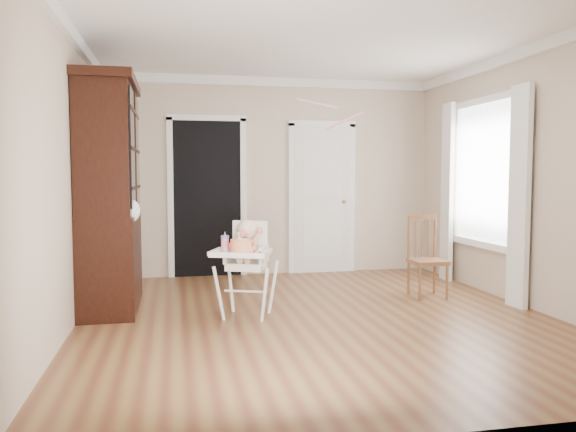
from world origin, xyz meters
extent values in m
plane|color=brown|center=(0.00, 0.00, 0.00)|extent=(5.00, 5.00, 0.00)
plane|color=white|center=(0.00, 0.00, 2.70)|extent=(5.00, 5.00, 0.00)
plane|color=#C4B099|center=(0.00, 2.50, 1.35)|extent=(4.50, 0.00, 4.50)
plane|color=#C4B099|center=(-2.25, 0.00, 1.35)|extent=(0.00, 5.00, 5.00)
plane|color=#C4B099|center=(2.25, 0.00, 1.35)|extent=(0.00, 5.00, 5.00)
cube|color=black|center=(-0.90, 2.48, 1.05)|extent=(0.90, 0.03, 2.10)
cube|color=white|center=(-1.39, 2.48, 1.05)|extent=(0.08, 0.05, 2.18)
cube|color=white|center=(-0.41, 2.48, 1.05)|extent=(0.08, 0.05, 2.18)
cube|color=white|center=(-0.90, 2.48, 2.14)|extent=(1.06, 0.05, 0.08)
cube|color=white|center=(0.70, 2.48, 1.02)|extent=(0.80, 0.05, 2.05)
cube|color=white|center=(0.26, 2.48, 1.02)|extent=(0.08, 0.05, 2.13)
cube|color=white|center=(1.14, 2.48, 1.02)|extent=(0.08, 0.05, 2.13)
sphere|color=gold|center=(1.02, 2.44, 1.00)|extent=(0.06, 0.06, 0.06)
cube|color=white|center=(2.23, 0.80, 1.40)|extent=(0.02, 1.20, 1.60)
cube|color=white|center=(2.21, 0.80, 2.24)|extent=(0.06, 1.36, 0.08)
cube|color=white|center=(2.15, 0.02, 1.15)|extent=(0.08, 0.28, 2.30)
cube|color=white|center=(2.15, 1.58, 1.15)|extent=(0.08, 0.28, 2.30)
cylinder|color=white|center=(-0.94, 0.08, 0.25)|extent=(0.14, 0.09, 0.55)
cylinder|color=white|center=(-0.53, -0.08, 0.25)|extent=(0.09, 0.14, 0.55)
cylinder|color=white|center=(-0.79, 0.45, 0.25)|extent=(0.09, 0.14, 0.55)
cylinder|color=white|center=(-0.38, 0.29, 0.25)|extent=(0.14, 0.09, 0.55)
cylinder|color=white|center=(-0.68, 0.14, 0.26)|extent=(0.40, 0.17, 0.02)
cube|color=white|center=(-0.66, 0.19, 0.50)|extent=(0.44, 0.43, 0.07)
cube|color=white|center=(-0.82, 0.25, 0.61)|extent=(0.15, 0.30, 0.16)
cube|color=white|center=(-0.50, 0.12, 0.61)|extent=(0.15, 0.30, 0.16)
cube|color=white|center=(-0.60, 0.33, 0.72)|extent=(0.34, 0.18, 0.40)
cube|color=white|center=(-0.74, -0.02, 0.64)|extent=(0.61, 0.53, 0.03)
cube|color=white|center=(-0.81, -0.18, 0.66)|extent=(0.49, 0.21, 0.04)
ellipsoid|color=beige|center=(-0.65, 0.21, 0.64)|extent=(0.25, 0.23, 0.26)
sphere|color=beige|center=(-0.65, 0.21, 0.85)|extent=(0.23, 0.23, 0.18)
sphere|color=red|center=(-0.67, 0.16, 0.70)|extent=(0.13, 0.13, 0.13)
sphere|color=red|center=(-0.70, 0.15, 0.81)|extent=(0.07, 0.07, 0.07)
sphere|color=red|center=(-0.55, 0.09, 0.85)|extent=(0.06, 0.06, 0.06)
cylinder|color=silver|center=(-0.73, -0.03, 0.66)|extent=(0.28, 0.28, 0.01)
cylinder|color=red|center=(-0.73, -0.03, 0.72)|extent=(0.21, 0.21, 0.12)
cylinder|color=#F2E08C|center=(-0.72, -0.06, 0.78)|extent=(0.10, 0.10, 0.02)
cylinder|color=#CF7E94|center=(-0.87, 0.14, 0.72)|extent=(0.07, 0.07, 0.11)
cylinder|color=#6F5B9F|center=(-0.87, 0.14, 0.79)|extent=(0.08, 0.08, 0.03)
cone|color=#6F5B9F|center=(-0.87, 0.14, 0.82)|extent=(0.02, 0.02, 0.04)
cube|color=black|center=(-1.99, 0.81, 0.49)|extent=(0.54, 1.30, 0.98)
cube|color=black|center=(-1.99, 0.81, 1.63)|extent=(0.50, 1.30, 1.30)
cube|color=black|center=(-1.73, 0.48, 1.63)|extent=(0.02, 0.56, 1.14)
cube|color=black|center=(-1.73, 1.14, 1.63)|extent=(0.02, 0.56, 1.14)
cube|color=black|center=(-1.99, 0.81, 2.30)|extent=(0.59, 1.39, 0.09)
ellipsoid|color=white|center=(-1.77, 0.43, 1.03)|extent=(0.22, 0.17, 0.24)
cube|color=brown|center=(1.45, 0.66, 0.40)|extent=(0.38, 0.38, 0.04)
cylinder|color=brown|center=(1.29, 0.50, 0.20)|extent=(0.03, 0.03, 0.40)
cylinder|color=brown|center=(1.61, 0.49, 0.20)|extent=(0.03, 0.03, 0.40)
cylinder|color=brown|center=(1.29, 0.82, 0.20)|extent=(0.03, 0.03, 0.40)
cylinder|color=brown|center=(1.61, 0.81, 0.20)|extent=(0.03, 0.03, 0.40)
cylinder|color=brown|center=(1.29, 0.83, 0.66)|extent=(0.03, 0.03, 0.52)
cylinder|color=brown|center=(1.61, 0.82, 0.66)|extent=(0.03, 0.03, 0.52)
cube|color=brown|center=(1.45, 0.83, 0.89)|extent=(0.34, 0.04, 0.05)
camera|label=1|loc=(-1.34, -5.17, 1.38)|focal=35.00mm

